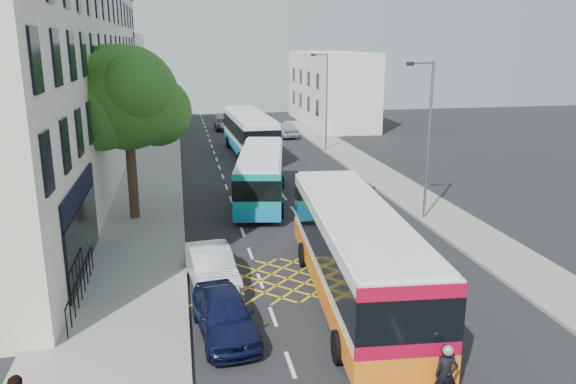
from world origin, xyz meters
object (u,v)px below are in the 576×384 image
lamp_far (325,96)px  motorbike (445,378)px  parked_car_blue (224,314)px  distant_car_grey (225,124)px  street_tree (126,99)px  bus_near (355,252)px  parked_car_silver (211,267)px  red_hatchback (350,188)px  lamp_near (427,133)px  distant_car_silver (285,129)px  bus_far (249,133)px  bus_mid (261,175)px

lamp_far → motorbike: bearing=-99.7°
parked_car_blue → lamp_far: bearing=63.1°
parked_car_blue → distant_car_grey: parked_car_blue is taller
motorbike → parked_car_blue: 6.99m
street_tree → motorbike: bearing=-63.5°
bus_near → parked_car_silver: bearing=160.3°
lamp_far → parked_car_silver: lamp_far is taller
motorbike → distant_car_grey: (-1.46, 48.41, -0.21)m
parked_car_blue → red_hatchback: bearing=53.1°
lamp_near → red_hatchback: size_ratio=1.99×
motorbike → lamp_near: bearing=80.0°
street_tree → distant_car_silver: size_ratio=1.98×
motorbike → parked_car_blue: (-5.16, 4.71, -0.11)m
parked_car_silver → red_hatchback: (8.88, 10.96, -0.15)m
bus_far → parked_car_silver: 26.26m
street_tree → parked_car_silver: (3.44, -8.95, -5.56)m
bus_mid → red_hatchback: bearing=6.3°
lamp_far → distant_car_grey: (-7.40, 13.78, -4.00)m
lamp_far → red_hatchback: size_ratio=1.99×
parked_car_blue → parked_car_silver: bearing=85.9°
distant_car_silver → bus_far: bearing=54.8°
parked_car_silver → bus_far: bearing=72.7°
distant_car_silver → distant_car_grey: bearing=-53.3°
bus_far → red_hatchback: 15.46m
street_tree → red_hatchback: size_ratio=2.19×
parked_car_silver → distant_car_grey: (3.87, 39.77, -0.12)m
lamp_near → bus_near: size_ratio=0.65×
parked_car_silver → lamp_near: bearing=21.2°
lamp_near → lamp_far: size_ratio=1.00×
bus_near → motorbike: 6.48m
street_tree → bus_mid: bearing=19.0°
bus_mid → distant_car_grey: bus_mid is taller
parked_car_blue → red_hatchback: (8.71, 14.88, -0.13)m
parked_car_silver → distant_car_grey: bearing=77.6°
lamp_near → distant_car_grey: size_ratio=1.82×
lamp_far → distant_car_silver: lamp_far is taller
lamp_near → bus_mid: (-7.65, 5.39, -3.07)m
distant_car_silver → parked_car_silver: bearing=69.0°
distant_car_grey → motorbike: bearing=-87.3°
lamp_near → lamp_far: 20.00m
distant_car_silver → motorbike: bearing=79.0°
parked_car_blue → parked_car_silver: (-0.17, 3.93, 0.02)m
parked_car_silver → bus_mid: bearing=65.5°
lamp_near → lamp_far: bearing=90.0°
bus_mid → parked_car_silver: bearing=-96.8°
street_tree → parked_car_blue: size_ratio=2.10×
bus_near → bus_mid: bearing=100.3°
bus_near → motorbike: size_ratio=6.32×
street_tree → lamp_near: size_ratio=1.10×
street_tree → bus_mid: 8.84m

